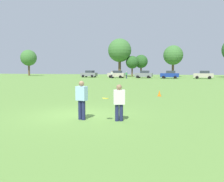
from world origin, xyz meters
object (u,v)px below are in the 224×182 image
object	(u,v)px
traffic_cone	(159,93)
player_thrower	(82,98)
bystander_sideline_watcher	(126,75)
parked_car_near_left	(89,74)
frisbee	(105,98)
parked_car_center	(144,74)
parked_car_mid_left	(117,74)
bystander_field_marshal	(112,74)
parked_car_mid_right	(170,75)
player_defender	(119,101)
parked_car_near_right	(203,75)

from	to	relation	value
traffic_cone	player_thrower	bearing A→B (deg)	-105.46
bystander_sideline_watcher	parked_car_near_left	bearing A→B (deg)	156.69
frisbee	parked_car_center	distance (m)	48.02
parked_car_mid_left	parked_car_center	distance (m)	6.73
parked_car_mid_left	bystander_field_marshal	distance (m)	2.55
parked_car_mid_right	bystander_sideline_watcher	xyz separation A→B (m)	(-9.84, -2.15, -0.01)
player_thrower	parked_car_center	bearing A→B (deg)	93.99
parked_car_center	bystander_sideline_watcher	world-z (taller)	parked_car_center
parked_car_mid_left	bystander_sideline_watcher	size ratio (longest dim) A/B	2.68
player_defender	parked_car_center	bearing A→B (deg)	95.93
parked_car_center	bystander_sideline_watcher	distance (m)	5.08
frisbee	parked_car_near_right	world-z (taller)	parked_car_near_right
frisbee	parked_car_mid_left	size ratio (longest dim) A/B	0.06
parked_car_center	bystander_sideline_watcher	size ratio (longest dim) A/B	2.68
player_defender	parked_car_mid_right	bearing A→B (deg)	88.42
parked_car_center	parked_car_mid_right	world-z (taller)	same
parked_car_mid_right	bystander_field_marshal	world-z (taller)	parked_car_mid_right
parked_car_near_left	parked_car_mid_right	size ratio (longest dim) A/B	1.00
frisbee	bystander_field_marshal	world-z (taller)	bystander_field_marshal
player_thrower	parked_car_center	size ratio (longest dim) A/B	0.39
parked_car_near_right	bystander_sideline_watcher	distance (m)	17.39
parked_car_near_left	parked_car_mid_left	distance (m)	8.34
player_defender	parked_car_mid_left	bearing A→B (deg)	103.96
parked_car_near_right	parked_car_mid_left	bearing A→B (deg)	179.76
bystander_sideline_watcher	bystander_field_marshal	size ratio (longest dim) A/B	0.93
parked_car_near_right	bystander_sideline_watcher	bearing A→B (deg)	-171.52
bystander_field_marshal	frisbee	bearing A→B (deg)	-75.31
traffic_cone	parked_car_near_left	bearing A→B (deg)	117.89
player_thrower	player_defender	world-z (taller)	player_thrower
parked_car_center	traffic_cone	bearing A→B (deg)	-80.99
player_thrower	parked_car_center	distance (m)	47.82
parked_car_mid_right	bystander_field_marshal	xyz separation A→B (m)	(-13.44, -1.99, 0.06)
traffic_cone	bystander_field_marshal	distance (m)	37.05
traffic_cone	player_defender	bearing A→B (deg)	-96.44
frisbee	bystander_field_marshal	distance (m)	45.94
parked_car_near_right	bystander_field_marshal	distance (m)	20.93
parked_car_near_left	parked_car_mid_left	bearing A→B (deg)	-14.81
traffic_cone	parked_car_near_right	bearing A→B (deg)	78.48
player_thrower	parked_car_mid_right	bearing A→B (deg)	86.44
parked_car_near_left	parked_car_mid_left	world-z (taller)	same
player_thrower	bystander_sideline_watcher	distance (m)	44.71
parked_car_center	parked_car_near_right	distance (m)	13.60
player_defender	parked_car_mid_right	xyz separation A→B (m)	(1.27, 46.17, 0.06)
player_thrower	bystander_field_marshal	xyz separation A→B (m)	(-10.56, 44.33, 0.04)
traffic_cone	parked_car_mid_left	world-z (taller)	parked_car_mid_left
player_thrower	frisbee	bearing A→B (deg)	-5.84
player_thrower	player_defender	bearing A→B (deg)	5.42
player_defender	traffic_cone	size ratio (longest dim) A/B	3.21
player_defender	bystander_field_marshal	size ratio (longest dim) A/B	0.89
parked_car_mid_left	parked_car_mid_right	bearing A→B (deg)	-2.20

